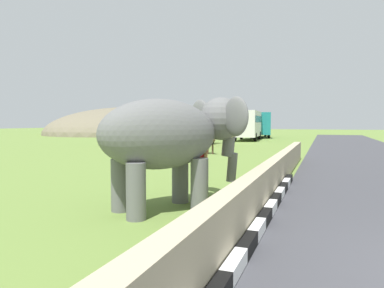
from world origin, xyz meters
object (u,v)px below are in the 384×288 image
Objects in this scene: person_handler at (200,165)px; bus_teal at (259,123)px; elephant at (173,135)px; bus_white at (248,123)px; bus_orange at (188,123)px; cow_mid at (208,141)px; cow_near at (170,144)px.

bus_teal reaches higher than person_handler.
elephant is 0.46× the size of bus_white.
bus_teal is (20.75, -2.85, 0.00)m from bus_orange.
person_handler is 0.97× the size of cow_mid.
elephant is 23.38m from bus_orange.
person_handler is 0.88× the size of cow_near.
cow_mid is (13.58, 4.19, -0.06)m from person_handler.
bus_orange reaches higher than cow_near.
cow_mid is at bearing 17.16° from person_handler.
elephant is 1.65m from person_handler.
bus_teal is at bearing 0.57° from cow_near.
elephant is at bearing 170.80° from person_handler.
bus_white is at bearing -178.75° from bus_teal.
bus_teal is at bearing 7.62° from person_handler.
elephant is 12.02m from cow_near.
cow_mid is (-19.01, -1.15, -1.21)m from bus_white.
bus_white is (33.96, 5.12, 0.26)m from elephant.
bus_white is 8.70m from bus_teal.
cow_near is (9.53, 5.21, -0.06)m from person_handler.
bus_white reaches higher than cow_near.
person_handler is at bearing -162.84° from cow_mid.
cow_mid is at bearing -177.24° from bus_teal.
person_handler is 41.67m from bus_teal.
person_handler reaches higher than cow_mid.
bus_orange and bus_white have the same top height.
bus_orange reaches higher than cow_mid.
person_handler is 10.86m from cow_near.
cow_near and cow_mid have the same top height.
person_handler is 33.04m from bus_white.
bus_teal is 4.89× the size of cow_near.
bus_orange and bus_teal have the same top height.
person_handler is 0.18× the size of bus_teal.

